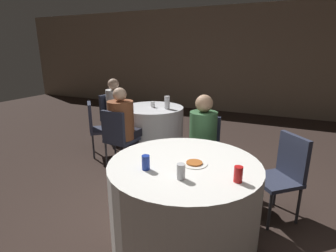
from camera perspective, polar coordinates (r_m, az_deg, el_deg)
name	(u,v)px	position (r m, az deg, el deg)	size (l,w,h in m)	color
ground_plane	(196,229)	(2.78, 6.02, -21.40)	(16.00, 16.00, 0.00)	#332621
wall_back	(263,61)	(7.35, 19.96, 13.10)	(16.00, 0.06, 2.80)	gray
table_near	(184,200)	(2.48, 3.45, -15.87)	(1.34, 1.34, 0.75)	white
table_far	(153,128)	(4.58, -3.34, -0.46)	(1.06, 1.06, 0.75)	silver
chair_near_northeast	(284,170)	(2.93, 23.96, -8.69)	(0.56, 0.56, 0.88)	#2D3347
chair_near_north	(204,145)	(3.37, 7.77, -4.10)	(0.45, 0.45, 0.88)	#2D3347
chair_far_southwest	(96,124)	(4.42, -15.33, 0.39)	(0.56, 0.56, 0.88)	#2D3347
chair_far_west	(111,113)	(5.11, -12.24, 2.73)	(0.44, 0.44, 0.88)	#2D3347
chair_far_south	(118,135)	(3.81, -10.92, -1.87)	(0.43, 0.43, 0.88)	#2D3347
person_green_jacket	(202,144)	(3.20, 7.36, -3.82)	(0.36, 0.50, 1.19)	#282828
person_white_shirt	(118,111)	(4.98, -10.87, 3.20)	(0.49, 0.32, 1.19)	black
person_floral_shirt	(124,126)	(3.89, -9.59, -0.07)	(0.38, 0.52, 1.19)	black
pizza_plate_near	(194,163)	(2.29, 5.75, -8.06)	(0.23, 0.23, 0.02)	white
soda_can_blue	(146,163)	(2.17, -4.85, -7.93)	(0.07, 0.07, 0.12)	#1E38A5
soda_can_silver	(181,171)	(2.01, 2.86, -9.86)	(0.07, 0.07, 0.12)	silver
soda_can_red	(238,174)	(2.04, 15.04, -10.10)	(0.07, 0.07, 0.12)	red
bottle_far	(167,102)	(4.34, -0.19, 5.14)	(0.09, 0.09, 0.21)	white
cup_far	(153,104)	(4.48, -3.33, 4.73)	(0.07, 0.07, 0.10)	white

